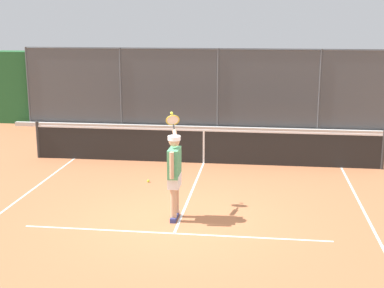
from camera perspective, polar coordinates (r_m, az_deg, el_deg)
ground_plane at (r=10.98m, az=-1.30°, el=-8.01°), size 60.00×60.00×0.00m
court_line_markings at (r=10.10m, az=-2.13°, el=-9.93°), size 7.57×9.38×0.01m
fence_backdrop at (r=20.10m, az=2.89°, el=5.64°), size 17.22×1.37×2.93m
tennis_net at (r=15.06m, az=1.24°, el=-0.20°), size 9.73×0.09×1.07m
tennis_player at (r=10.76m, az=-1.87°, el=-2.76°), size 0.47×1.42×2.01m
tennis_ball_near_baseline at (r=13.46m, az=-4.62°, el=-3.88°), size 0.07×0.07×0.07m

